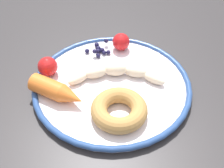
{
  "coord_description": "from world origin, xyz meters",
  "views": [
    {
      "loc": [
        0.02,
        0.44,
        1.16
      ],
      "look_at": [
        0.02,
        0.01,
        0.75
      ],
      "focal_mm": 46.33,
      "sensor_mm": 36.0,
      "label": 1
    }
  ],
  "objects": [
    {
      "name": "banana",
      "position": [
        0.01,
        -0.01,
        0.76
      ],
      "size": [
        0.21,
        0.07,
        0.03
      ],
      "color": "beige",
      "rests_on": "plate"
    },
    {
      "name": "tomato_near",
      "position": [
        0.0,
        -0.11,
        0.77
      ],
      "size": [
        0.04,
        0.04,
        0.04
      ],
      "primitive_type": "sphere",
      "color": "red",
      "rests_on": "plate"
    },
    {
      "name": "dining_table",
      "position": [
        0.0,
        0.0,
        0.64
      ],
      "size": [
        0.91,
        0.96,
        0.74
      ],
      "color": "#2F2B2C",
      "rests_on": "ground_plane"
    },
    {
      "name": "blueberry_pile",
      "position": [
        0.05,
        -0.1,
        0.75
      ],
      "size": [
        0.06,
        0.06,
        0.02
      ],
      "color": "#191638",
      "rests_on": "plate"
    },
    {
      "name": "donut",
      "position": [
        0.01,
        0.09,
        0.76
      ],
      "size": [
        0.15,
        0.15,
        0.03
      ],
      "primitive_type": "torus",
      "rotation": [
        0.0,
        0.0,
        2.17
      ],
      "color": "#B98546",
      "rests_on": "plate"
    },
    {
      "name": "carrot_orange",
      "position": [
        0.13,
        0.05,
        0.77
      ],
      "size": [
        0.12,
        0.09,
        0.04
      ],
      "color": "orange",
      "rests_on": "plate"
    },
    {
      "name": "plate",
      "position": [
        0.02,
        0.01,
        0.74
      ],
      "size": [
        0.33,
        0.33,
        0.02
      ],
      "color": "silver",
      "rests_on": "dining_table"
    },
    {
      "name": "tomato_mid",
      "position": [
        0.16,
        -0.03,
        0.77
      ],
      "size": [
        0.04,
        0.04,
        0.04
      ],
      "primitive_type": "sphere",
      "color": "red",
      "rests_on": "plate"
    }
  ]
}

